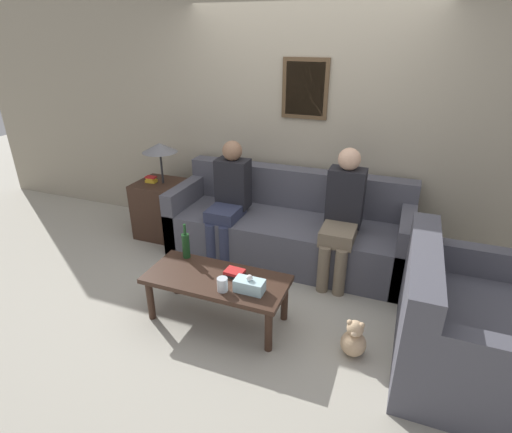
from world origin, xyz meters
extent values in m
plane|color=#ADA899|center=(0.00, 0.00, 0.00)|extent=(16.00, 16.00, 0.00)
cube|color=#9E937F|center=(0.00, 1.01, 1.30)|extent=(9.00, 0.06, 2.60)
cube|color=#4C3823|center=(0.00, 0.96, 1.70)|extent=(0.48, 0.02, 0.60)
cube|color=#B7CCB2|center=(0.00, 0.96, 1.70)|extent=(0.40, 0.01, 0.52)
cube|color=#4C4C56|center=(0.00, 0.48, 0.23)|extent=(2.48, 0.90, 0.47)
cube|color=#4C4C56|center=(0.00, 0.83, 0.68)|extent=(2.48, 0.20, 0.42)
cube|color=#4C4C56|center=(-1.17, 0.48, 0.35)|extent=(0.14, 0.90, 0.70)
cube|color=#4C4C56|center=(1.17, 0.48, 0.35)|extent=(0.14, 0.90, 0.70)
cube|color=#4C4C56|center=(1.64, -0.55, 0.23)|extent=(0.90, 1.27, 0.47)
cube|color=#4C4C56|center=(1.29, -0.55, 0.68)|extent=(0.20, 1.27, 0.42)
cube|color=#4C4C56|center=(1.64, -1.12, 0.35)|extent=(0.90, 0.14, 0.70)
cube|color=#4C4C56|center=(1.64, 0.01, 0.35)|extent=(0.90, 0.14, 0.70)
cube|color=#382319|center=(-0.23, -0.72, 0.39)|extent=(1.17, 0.52, 0.04)
cylinder|color=#382319|center=(-0.75, -0.92, 0.19)|extent=(0.06, 0.06, 0.37)
cylinder|color=#382319|center=(0.30, -0.92, 0.19)|extent=(0.06, 0.06, 0.37)
cylinder|color=#382319|center=(-0.75, -0.52, 0.19)|extent=(0.06, 0.06, 0.37)
cylinder|color=#382319|center=(0.30, -0.52, 0.19)|extent=(0.06, 0.06, 0.37)
cube|color=#382319|center=(-1.54, 0.47, 0.33)|extent=(0.51, 0.51, 0.66)
cylinder|color=#262628|center=(-1.48, 0.47, 0.85)|extent=(0.02, 0.02, 0.38)
cone|color=slate|center=(-1.48, 0.47, 1.07)|extent=(0.39, 0.39, 0.10)
cube|color=gold|center=(-1.62, 0.44, 0.67)|extent=(0.12, 0.09, 0.03)
cube|color=gold|center=(-1.62, 0.44, 0.70)|extent=(0.09, 0.08, 0.02)
cube|color=red|center=(-1.62, 0.44, 0.72)|extent=(0.12, 0.08, 0.02)
cylinder|color=#19421E|center=(-0.61, -0.52, 0.52)|extent=(0.07, 0.07, 0.22)
cylinder|color=#19421E|center=(-0.61, -0.52, 0.68)|extent=(0.03, 0.03, 0.10)
cylinder|color=silver|center=(-0.10, -0.87, 0.47)|extent=(0.08, 0.08, 0.11)
cube|color=black|center=(-0.10, -0.64, 0.42)|extent=(0.16, 0.12, 0.02)
cube|color=red|center=(-0.10, -0.64, 0.45)|extent=(0.16, 0.12, 0.03)
cube|color=silver|center=(0.10, -0.80, 0.46)|extent=(0.23, 0.12, 0.10)
sphere|color=white|center=(0.10, -0.80, 0.53)|extent=(0.05, 0.05, 0.05)
cube|color=#2D334C|center=(-0.60, 0.25, 0.52)|extent=(0.31, 0.41, 0.14)
cylinder|color=#2D334C|center=(-0.67, 0.04, 0.23)|extent=(0.11, 0.11, 0.47)
cylinder|color=#2D334C|center=(-0.52, 0.04, 0.23)|extent=(0.11, 0.11, 0.47)
cube|color=black|center=(-0.60, 0.45, 0.78)|extent=(0.34, 0.22, 0.52)
sphere|color=#8C664C|center=(-0.60, 0.45, 1.13)|extent=(0.21, 0.21, 0.21)
cube|color=#756651|center=(0.58, 0.22, 0.52)|extent=(0.31, 0.44, 0.14)
cylinder|color=#756651|center=(0.51, 0.00, 0.23)|extent=(0.11, 0.11, 0.47)
cylinder|color=#756651|center=(0.66, 0.00, 0.23)|extent=(0.11, 0.11, 0.47)
cube|color=black|center=(0.58, 0.44, 0.79)|extent=(0.34, 0.22, 0.56)
sphere|color=tan|center=(0.58, 0.44, 1.17)|extent=(0.21, 0.21, 0.21)
sphere|color=tan|center=(0.90, -0.73, 0.10)|extent=(0.19, 0.19, 0.19)
sphere|color=tan|center=(0.90, -0.73, 0.24)|extent=(0.13, 0.13, 0.13)
sphere|color=tan|center=(0.86, -0.73, 0.28)|extent=(0.04, 0.04, 0.04)
sphere|color=tan|center=(0.95, -0.73, 0.28)|extent=(0.04, 0.04, 0.04)
sphere|color=beige|center=(0.90, -0.78, 0.23)|extent=(0.05, 0.05, 0.05)
camera|label=1|loc=(1.06, -3.16, 2.21)|focal=28.00mm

